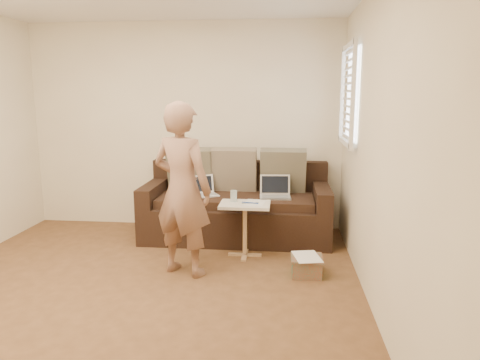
% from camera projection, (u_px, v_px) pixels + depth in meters
% --- Properties ---
extents(floor, '(4.50, 4.50, 0.00)m').
position_uv_depth(floor, '(129.00, 300.00, 3.75)').
color(floor, '#52361E').
rests_on(floor, ground).
extents(wall_back, '(4.00, 0.00, 4.00)m').
position_uv_depth(wall_back, '(185.00, 127.00, 5.70)').
color(wall_back, beige).
rests_on(wall_back, ground).
extents(wall_right, '(0.00, 4.50, 4.50)m').
position_uv_depth(wall_right, '(382.00, 150.00, 3.30)').
color(wall_right, beige).
rests_on(wall_right, ground).
extents(window_blinds, '(0.12, 0.88, 1.08)m').
position_uv_depth(window_blinds, '(349.00, 95.00, 4.70)').
color(window_blinds, white).
rests_on(window_blinds, wall_right).
extents(sofa, '(2.20, 0.95, 0.85)m').
position_uv_depth(sofa, '(236.00, 203.00, 5.33)').
color(sofa, black).
rests_on(sofa, ground).
extents(pillow_left, '(0.55, 0.29, 0.57)m').
position_uv_depth(pillow_left, '(190.00, 170.00, 5.51)').
color(pillow_left, brown).
rests_on(pillow_left, sofa).
extents(pillow_mid, '(0.55, 0.27, 0.57)m').
position_uv_depth(pillow_mid, '(234.00, 170.00, 5.47)').
color(pillow_mid, '#6F634F').
rests_on(pillow_mid, sofa).
extents(pillow_right, '(0.55, 0.28, 0.57)m').
position_uv_depth(pillow_right, '(283.00, 171.00, 5.40)').
color(pillow_right, brown).
rests_on(pillow_right, sofa).
extents(laptop_silver, '(0.37, 0.28, 0.24)m').
position_uv_depth(laptop_silver, '(275.00, 198.00, 5.18)').
color(laptop_silver, '#B7BABC').
rests_on(laptop_silver, sofa).
extents(laptop_white, '(0.40, 0.37, 0.23)m').
position_uv_depth(laptop_white, '(204.00, 196.00, 5.28)').
color(laptop_white, white).
rests_on(laptop_white, sofa).
extents(person, '(0.71, 0.60, 1.66)m').
position_uv_depth(person, '(182.00, 189.00, 4.18)').
color(person, brown).
rests_on(person, ground).
extents(side_table, '(0.53, 0.37, 0.58)m').
position_uv_depth(side_table, '(245.00, 230.00, 4.73)').
color(side_table, silver).
rests_on(side_table, ground).
extents(drinking_glass, '(0.07, 0.07, 0.12)m').
position_uv_depth(drinking_glass, '(234.00, 196.00, 4.74)').
color(drinking_glass, silver).
rests_on(drinking_glass, side_table).
extents(scissors, '(0.18, 0.11, 0.02)m').
position_uv_depth(scissors, '(250.00, 203.00, 4.65)').
color(scissors, silver).
rests_on(scissors, side_table).
extents(paper_on_table, '(0.25, 0.33, 0.00)m').
position_uv_depth(paper_on_table, '(255.00, 203.00, 4.69)').
color(paper_on_table, white).
rests_on(paper_on_table, side_table).
extents(striped_box, '(0.30, 0.30, 0.19)m').
position_uv_depth(striped_box, '(307.00, 266.00, 4.25)').
color(striped_box, red).
rests_on(striped_box, ground).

